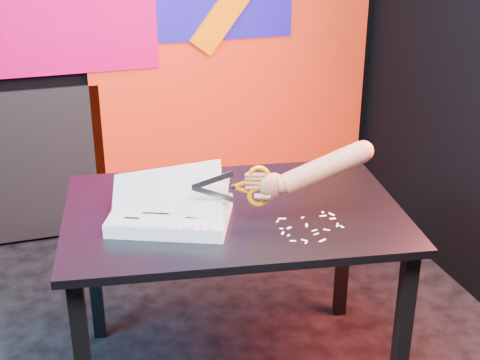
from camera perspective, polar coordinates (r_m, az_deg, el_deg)
name	(u,v)px	position (r m, az deg, el deg)	size (l,w,h in m)	color
room	(170,54)	(2.12, -5.96, 10.61)	(3.01, 3.01, 2.71)	black
backdrop	(127,68)	(3.62, -9.58, 9.43)	(2.88, 0.05, 2.08)	red
work_table	(233,230)	(2.48, -0.58, -4.29)	(1.33, 0.98, 0.75)	black
printout_stack	(171,214)	(2.35, -5.93, -2.92)	(0.49, 0.43, 0.21)	white
scissors	(253,186)	(2.26, 1.13, -0.55)	(0.26, 0.08, 0.15)	#ABAEB7
hand_forearm	(315,171)	(2.26, 6.45, 0.79)	(0.41, 0.15, 0.21)	brown
paper_clippings	(310,226)	(2.33, 6.03, -3.93)	(0.24, 0.21, 0.00)	white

